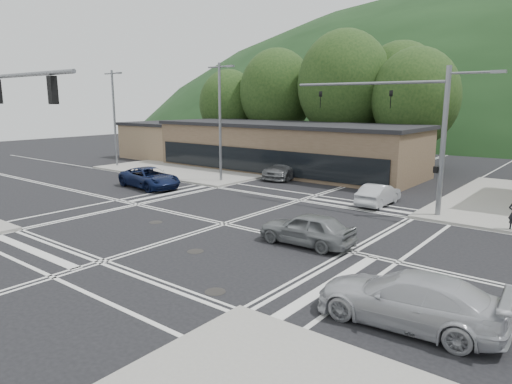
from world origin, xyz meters
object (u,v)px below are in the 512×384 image
Objects in this scene: car_queue_b at (402,171)px; car_northbound at (289,168)px; car_grey_center at (307,229)px; car_silver_east at (408,299)px; car_queue_a at (378,195)px; car_blue_west at (150,178)px.

car_queue_b is 0.89× the size of car_northbound.
car_grey_center is 7.57m from car_silver_east.
car_silver_east is 24.30m from car_queue_b.
car_silver_east is at bearing 115.35° from car_queue_a.
car_northbound is (-16.74, 18.66, 0.07)m from car_silver_east.
car_northbound is (-9.87, 4.92, 0.17)m from car_queue_a.
car_blue_west is 1.02× the size of car_silver_east.
car_queue_a is (-0.74, 9.30, -0.08)m from car_grey_center.
car_silver_east is (22.24, -8.76, 0.02)m from car_blue_west.
car_northbound reaches higher than car_grey_center.
car_queue_a is (-6.87, 13.74, -0.10)m from car_silver_east.
car_grey_center reaches higher than car_queue_a.
car_queue_a is 9.11m from car_queue_b.
car_silver_east is at bearing -49.25° from car_northbound.
car_northbound is at bearing -22.23° from car_blue_west.
car_blue_west reaches higher than car_grey_center.
car_silver_east reaches higher than car_grey_center.
car_grey_center is at bearing 100.99° from car_queue_b.
car_queue_a is 11.03m from car_northbound.
car_northbound is at bearing -27.68° from car_queue_a.
car_grey_center is 0.85× the size of car_queue_b.
car_queue_b is (-8.81, 22.64, 0.10)m from car_silver_east.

